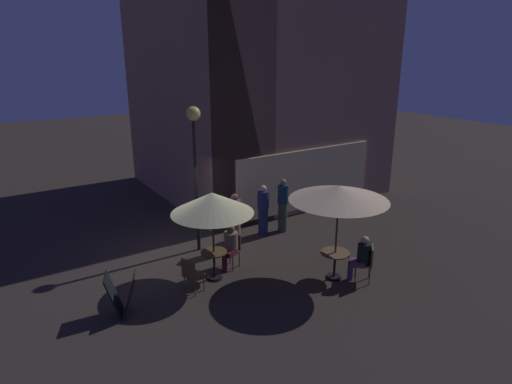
% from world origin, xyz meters
% --- Properties ---
extents(ground_plane, '(60.00, 60.00, 0.00)m').
position_xyz_m(ground_plane, '(0.00, 0.00, 0.00)').
color(ground_plane, '#322A24').
extents(cafe_building, '(8.10, 7.88, 9.78)m').
position_xyz_m(cafe_building, '(4.03, 3.73, 4.88)').
color(cafe_building, '#98715F').
rests_on(cafe_building, ground).
extents(street_lamp_near_corner, '(0.38, 0.38, 4.14)m').
position_xyz_m(street_lamp_near_corner, '(0.50, 0.50, 3.13)').
color(street_lamp_near_corner, black).
rests_on(street_lamp_near_corner, ground).
extents(menu_sandwich_board, '(0.82, 0.75, 0.96)m').
position_xyz_m(menu_sandwich_board, '(-2.35, -1.62, 0.50)').
color(menu_sandwich_board, black).
rests_on(menu_sandwich_board, ground).
extents(cafe_table_0, '(0.66, 0.66, 0.76)m').
position_xyz_m(cafe_table_0, '(0.08, -1.28, 0.52)').
color(cafe_table_0, black).
rests_on(cafe_table_0, ground).
extents(cafe_table_1, '(0.74, 0.74, 0.72)m').
position_xyz_m(cafe_table_1, '(2.65, -2.91, 0.53)').
color(cafe_table_1, black).
rests_on(cafe_table_1, ground).
extents(patio_umbrella_0, '(2.03, 2.03, 2.31)m').
position_xyz_m(patio_umbrella_0, '(0.08, -1.28, 2.04)').
color(patio_umbrella_0, black).
rests_on(patio_umbrella_0, ground).
extents(patio_umbrella_1, '(2.43, 2.43, 2.47)m').
position_xyz_m(patio_umbrella_1, '(2.65, -2.91, 2.28)').
color(patio_umbrella_1, black).
rests_on(patio_umbrella_1, ground).
extents(cafe_chair_0, '(0.51, 0.51, 0.91)m').
position_xyz_m(cafe_chair_0, '(0.82, -0.94, 0.55)').
color(cafe_chair_0, brown).
rests_on(cafe_chair_0, ground).
extents(cafe_chair_1, '(0.53, 0.53, 0.90)m').
position_xyz_m(cafe_chair_1, '(-0.71, -1.62, 0.54)').
color(cafe_chair_1, brown).
rests_on(cafe_chair_1, ground).
extents(cafe_chair_2, '(0.61, 0.61, 0.96)m').
position_xyz_m(cafe_chair_2, '(3.21, -3.47, 0.58)').
color(cafe_chair_2, brown).
rests_on(cafe_chair_2, ground).
extents(patron_seated_0, '(0.56, 0.49, 1.21)m').
position_xyz_m(patron_seated_0, '(0.70, -0.99, 0.69)').
color(patron_seated_0, '#50141F').
rests_on(patron_seated_0, ground).
extents(patron_seated_1, '(0.51, 0.51, 1.22)m').
position_xyz_m(patron_seated_1, '(3.11, -3.36, 0.69)').
color(patron_seated_1, '#5E3565').
rests_on(patron_seated_1, ground).
extents(patron_standing_2, '(0.34, 0.34, 1.74)m').
position_xyz_m(patron_standing_2, '(3.36, 0.29, 0.88)').
color(patron_standing_2, '#354639').
rests_on(patron_standing_2, ground).
extents(patron_standing_3, '(0.36, 0.36, 1.62)m').
position_xyz_m(patron_standing_3, '(2.70, 0.42, 0.81)').
color(patron_standing_3, navy).
rests_on(patron_standing_3, ground).
extents(patron_standing_4, '(0.37, 0.37, 1.72)m').
position_xyz_m(patron_standing_4, '(1.39, -0.09, 0.86)').
color(patron_standing_4, '#826855').
rests_on(patron_standing_4, ground).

